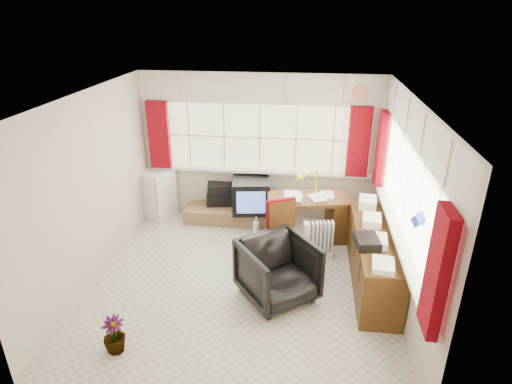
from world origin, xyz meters
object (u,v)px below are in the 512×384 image
at_px(radiator, 320,243).
at_px(mini_fridge, 157,193).
at_px(desk, 308,216).
at_px(desk_lamp, 317,177).
at_px(office_chair, 278,271).
at_px(credenza, 373,257).
at_px(tv_bench, 227,214).
at_px(task_chair, 283,233).
at_px(crt_tv, 251,195).

bearing_deg(radiator, mini_fridge, 159.48).
xyz_separation_m(desk, desk_lamp, (0.10, 0.08, 0.63)).
distance_m(desk_lamp, radiator, 1.03).
height_order(desk, office_chair, office_chair).
bearing_deg(credenza, tv_bench, 146.30).
xyz_separation_m(desk_lamp, mini_fridge, (-2.75, 0.42, -0.62)).
bearing_deg(tv_bench, task_chair, -50.69).
xyz_separation_m(desk_lamp, tv_bench, (-1.50, 0.34, -0.91)).
xyz_separation_m(task_chair, credenza, (1.22, -0.23, -0.15)).
relative_size(desk_lamp, crt_tv, 0.66).
bearing_deg(mini_fridge, crt_tv, -3.99).
relative_size(radiator, credenza, 0.29).
xyz_separation_m(tv_bench, mini_fridge, (-1.25, 0.08, 0.29)).
xyz_separation_m(task_chair, office_chair, (-0.01, -0.71, -0.15)).
height_order(task_chair, tv_bench, task_chair).
bearing_deg(task_chair, desk, 68.43).
height_order(desk_lamp, task_chair, desk_lamp).
distance_m(desk, desk_lamp, 0.65).
bearing_deg(desk_lamp, office_chair, -105.42).
bearing_deg(crt_tv, mini_fridge, 176.01).
xyz_separation_m(desk, task_chair, (-0.34, -0.87, 0.14)).
height_order(task_chair, mini_fridge, task_chair).
xyz_separation_m(desk_lamp, task_chair, (-0.45, -0.95, -0.49)).
bearing_deg(tv_bench, desk, -16.69).
xyz_separation_m(crt_tv, mini_fridge, (-1.69, 0.12, -0.11)).
relative_size(radiator, tv_bench, 0.42).
xyz_separation_m(radiator, tv_bench, (-1.59, 0.98, -0.12)).
relative_size(credenza, tv_bench, 1.43).
relative_size(task_chair, mini_fridge, 1.22).
relative_size(desk, mini_fridge, 1.62).
bearing_deg(desk_lamp, radiator, -82.57).
bearing_deg(crt_tv, radiator, -39.36).
height_order(task_chair, credenza, task_chair).
bearing_deg(crt_tv, credenza, -38.81).
height_order(radiator, credenza, credenza).
distance_m(desk_lamp, credenza, 1.55).
distance_m(task_chair, tv_bench, 1.72).
bearing_deg(tv_bench, mini_fridge, 176.35).
height_order(desk_lamp, mini_fridge, desk_lamp).
bearing_deg(tv_bench, radiator, -31.75).
height_order(desk, crt_tv, crt_tv).
height_order(desk, mini_fridge, mini_fridge).
xyz_separation_m(task_chair, tv_bench, (-1.06, 1.29, -0.42)).
bearing_deg(desk_lamp, task_chair, -115.14).
relative_size(task_chair, radiator, 1.73).
height_order(desk_lamp, crt_tv, desk_lamp).
relative_size(crt_tv, mini_fridge, 0.81).
bearing_deg(desk_lamp, mini_fridge, 171.34).
bearing_deg(credenza, mini_fridge, 155.61).
xyz_separation_m(credenza, mini_fridge, (-3.53, 1.60, 0.03)).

